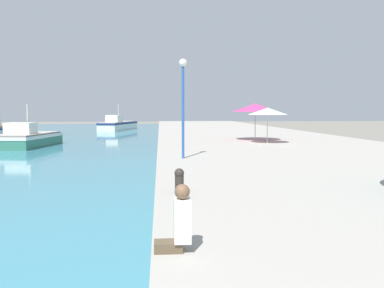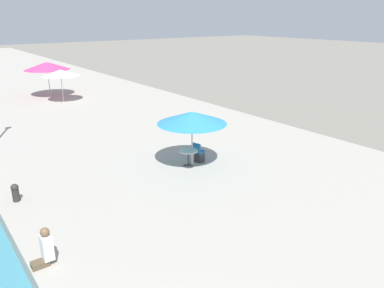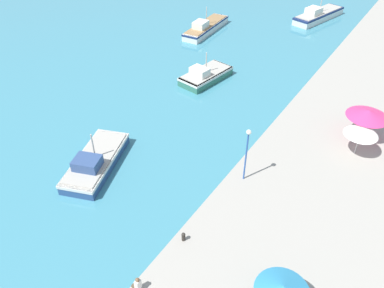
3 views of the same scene
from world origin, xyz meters
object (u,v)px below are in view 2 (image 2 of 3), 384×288
object	(u,v)px
cafe_umbrella_striped	(47,66)
mooring_bollard	(15,192)
cafe_table	(188,155)
cafe_chair_left	(199,155)
person_at_quay	(45,248)
cafe_umbrella_pink	(192,118)
cafe_umbrella_white	(60,73)

from	to	relation	value
cafe_umbrella_striped	mooring_bollard	bearing A→B (deg)	-110.60
cafe_umbrella_striped	cafe_table	distance (m)	18.81
cafe_umbrella_striped	cafe_chair_left	distance (m)	18.70
cafe_chair_left	person_at_quay	world-z (taller)	person_at_quay
cafe_table	person_at_quay	xyz separation A→B (m)	(-6.96, -3.19, -0.06)
cafe_umbrella_pink	cafe_chair_left	world-z (taller)	cafe_umbrella_pink
cafe_table	cafe_umbrella_pink	bearing A→B (deg)	-8.33
cafe_umbrella_white	cafe_table	size ratio (longest dim) A/B	3.34
cafe_table	person_at_quay	world-z (taller)	person_at_quay
cafe_chair_left	person_at_quay	bearing A→B (deg)	-78.79
cafe_umbrella_pink	mooring_bollard	world-z (taller)	cafe_umbrella_pink
mooring_bollard	cafe_chair_left	bearing A→B (deg)	-6.93
cafe_umbrella_pink	person_at_quay	bearing A→B (deg)	-156.10
cafe_umbrella_pink	cafe_umbrella_striped	world-z (taller)	cafe_umbrella_striped
cafe_umbrella_pink	cafe_umbrella_striped	distance (m)	18.74
cafe_umbrella_striped	person_at_quay	world-z (taller)	cafe_umbrella_striped
cafe_umbrella_striped	mooring_bollard	size ratio (longest dim) A/B	5.38
cafe_chair_left	cafe_umbrella_white	bearing A→B (deg)	170.01
cafe_umbrella_white	mooring_bollard	bearing A→B (deg)	-114.37
cafe_table	person_at_quay	distance (m)	7.66
cafe_umbrella_pink	cafe_umbrella_striped	size ratio (longest dim) A/B	0.84
cafe_chair_left	person_at_quay	xyz separation A→B (m)	(-7.67, -3.34, 0.15)
cafe_umbrella_pink	cafe_umbrella_white	bearing A→B (deg)	90.43
cafe_umbrella_striped	cafe_table	world-z (taller)	cafe_umbrella_striped
person_at_quay	cafe_umbrella_white	bearing A→B (deg)	69.98
cafe_umbrella_white	mooring_bollard	xyz separation A→B (m)	(-6.80, -15.01, -1.83)
cafe_chair_left	cafe_umbrella_pink	bearing A→B (deg)	-83.66
cafe_umbrella_pink	cafe_table	xyz separation A→B (m)	(-0.17, 0.03, -1.63)
cafe_table	cafe_chair_left	distance (m)	0.75
person_at_quay	mooring_bollard	size ratio (longest dim) A/B	1.63
cafe_umbrella_white	cafe_umbrella_striped	size ratio (longest dim) A/B	0.76
cafe_umbrella_striped	cafe_chair_left	size ratio (longest dim) A/B	3.87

